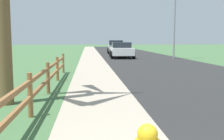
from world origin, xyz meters
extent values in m
plane|color=#446B3F|center=(0.00, 25.00, 0.00)|extent=(120.00, 120.00, 0.00)
cube|color=#2A2A2A|center=(3.50, 27.00, 0.00)|extent=(7.00, 66.00, 0.01)
cube|color=#AEA08C|center=(-3.00, 27.00, 0.00)|extent=(6.00, 66.00, 0.01)
cube|color=#446B3F|center=(-4.50, 27.00, 0.01)|extent=(5.00, 66.00, 0.00)
sphere|color=yellow|center=(-0.74, 1.32, 0.71)|extent=(0.21, 0.21, 0.21)
cube|color=gold|center=(-0.74, 1.32, 0.78)|extent=(0.04, 0.04, 0.04)
cylinder|color=#8E5E36|center=(-2.55, 4.43, 0.48)|extent=(0.11, 0.11, 0.96)
cylinder|color=#8E5E36|center=(-2.55, 6.97, 0.48)|extent=(0.11, 0.11, 0.96)
cylinder|color=#8E5E36|center=(-2.55, 9.51, 0.48)|extent=(0.11, 0.11, 0.96)
cylinder|color=#8E5E36|center=(-2.55, 12.06, 0.48)|extent=(0.11, 0.11, 0.96)
cube|color=#8E5E36|center=(-2.55, 5.70, 0.43)|extent=(0.07, 12.71, 0.09)
cube|color=#8E5E36|center=(-2.55, 5.70, 0.77)|extent=(0.07, 12.71, 0.09)
cube|color=white|center=(1.73, 22.82, 0.60)|extent=(2.05, 4.64, 0.62)
cube|color=#1E232B|center=(1.74, 23.07, 1.15)|extent=(1.73, 2.18, 0.49)
cylinder|color=black|center=(0.85, 24.27, 0.34)|extent=(0.25, 0.69, 0.68)
cylinder|color=black|center=(2.72, 24.19, 0.34)|extent=(0.25, 0.69, 0.68)
cylinder|color=black|center=(0.74, 21.44, 0.34)|extent=(0.25, 0.69, 0.68)
cylinder|color=black|center=(2.61, 21.36, 0.34)|extent=(0.25, 0.69, 0.68)
cube|color=#B7BABF|center=(2.04, 30.73, 0.61)|extent=(2.03, 4.51, 0.67)
cube|color=#1E232B|center=(2.05, 30.85, 1.25)|extent=(1.68, 1.96, 0.60)
cylinder|color=black|center=(1.21, 32.15, 0.33)|extent=(0.25, 0.66, 0.65)
cylinder|color=black|center=(3.01, 32.05, 0.33)|extent=(0.25, 0.66, 0.65)
cylinder|color=black|center=(1.07, 29.41, 0.33)|extent=(0.25, 0.66, 0.65)
cylinder|color=black|center=(2.87, 29.32, 0.33)|extent=(0.25, 0.66, 0.65)
cylinder|color=gray|center=(5.94, 20.73, 2.89)|extent=(0.14, 0.14, 5.78)
camera|label=1|loc=(-1.32, -1.20, 1.66)|focal=42.50mm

